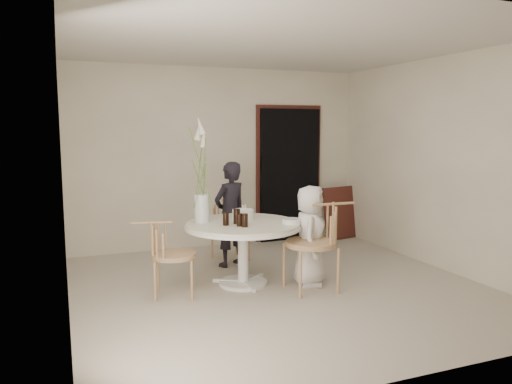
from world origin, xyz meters
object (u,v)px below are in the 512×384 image
object	(u,v)px
flower_vase	(202,185)
table	(243,232)
chair_far	(227,220)
boy	(310,235)
chair_right	(322,233)
chair_left	(163,247)
girl	(230,214)
birthday_cake	(243,214)

from	to	relation	value
flower_vase	table	bearing A→B (deg)	-25.34
chair_far	boy	distance (m)	1.58
boy	flower_vase	bearing A→B (deg)	96.38
chair_right	boy	bearing A→B (deg)	-161.09
chair_left	girl	bearing A→B (deg)	-35.32
table	chair_right	xyz separation A→B (m)	(0.77, -0.46, 0.02)
chair_right	girl	xyz separation A→B (m)	(-0.66, 1.28, 0.05)
girl	flower_vase	world-z (taller)	flower_vase
table	chair_right	world-z (taller)	chair_right
chair_far	chair_right	xyz separation A→B (m)	(0.58, -1.67, 0.11)
table	boy	world-z (taller)	boy
chair_right	birthday_cake	distance (m)	0.97
chair_far	chair_left	size ratio (longest dim) A/B	0.99
girl	birthday_cake	bearing A→B (deg)	61.86
table	chair_left	distance (m)	0.94
chair_far	birthday_cake	distance (m)	1.07
chair_left	boy	bearing A→B (deg)	-82.53
girl	chair_left	bearing A→B (deg)	16.24
girl	birthday_cake	size ratio (longest dim) A/B	5.52
chair_left	girl	distance (m)	1.38
table	chair_far	size ratio (longest dim) A/B	1.62
chair_right	chair_left	bearing A→B (deg)	-101.18
girl	birthday_cake	distance (m)	0.64
table	flower_vase	size ratio (longest dim) A/B	1.10
chair_left	boy	world-z (taller)	boy
table	boy	xyz separation A→B (m)	(0.72, -0.27, -0.04)
chair_left	birthday_cake	bearing A→B (deg)	-61.56
chair_left	flower_vase	world-z (taller)	flower_vase
chair_right	birthday_cake	bearing A→B (deg)	-130.10
chair_left	flower_vase	distance (m)	0.84
chair_far	birthday_cake	xyz separation A→B (m)	(-0.13, -1.03, 0.26)
chair_far	birthday_cake	bearing A→B (deg)	-105.02
chair_far	chair_left	distance (m)	1.70
girl	birthday_cake	xyz separation A→B (m)	(-0.05, -0.63, 0.10)
chair_right	birthday_cake	world-z (taller)	chair_right
birthday_cake	chair_far	bearing A→B (deg)	82.65
chair_left	boy	distance (m)	1.67
chair_right	table	bearing A→B (deg)	-118.57
chair_far	girl	size ratio (longest dim) A/B	0.60
table	boy	distance (m)	0.77
table	chair_far	distance (m)	1.23
table	flower_vase	bearing A→B (deg)	154.66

